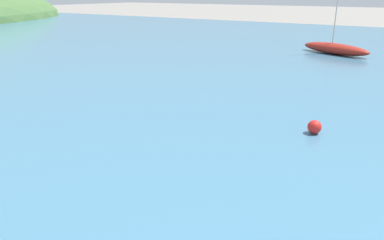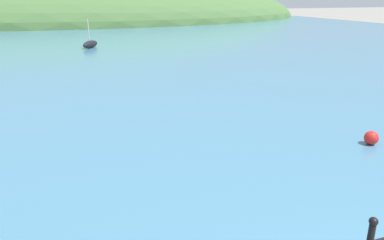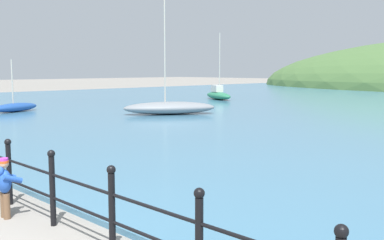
# 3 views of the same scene
# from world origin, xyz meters

# --- Properties ---
(boat_far_right) EXTENTS (2.87, 4.72, 5.77)m
(boat_far_right) POSITION_xyz_m (18.34, 8.57, 0.45)
(boat_far_right) COLOR maroon
(boat_far_right) RESTS_ON water
(mooring_buoy) EXTENTS (0.38, 0.38, 0.38)m
(mooring_buoy) POSITION_xyz_m (3.83, 5.59, 0.29)
(mooring_buoy) COLOR red
(mooring_buoy) RESTS_ON water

